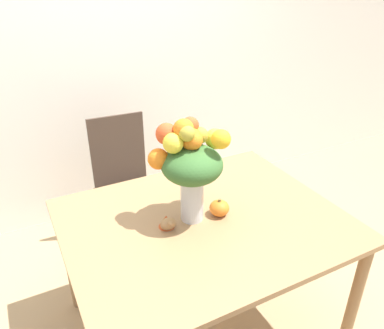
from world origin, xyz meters
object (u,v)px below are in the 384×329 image
object	(u,v)px
pumpkin	(220,208)
dining_chair_near_window	(125,184)
turkey_figurine	(167,222)
flower_vase	(191,161)

from	to	relation	value
pumpkin	dining_chair_near_window	xyz separation A→B (m)	(-0.21, 0.96, -0.31)
dining_chair_near_window	turkey_figurine	bearing A→B (deg)	-91.57
flower_vase	pumpkin	bearing A→B (deg)	-20.39
dining_chair_near_window	pumpkin	bearing A→B (deg)	-74.81
pumpkin	dining_chair_near_window	bearing A→B (deg)	102.41
flower_vase	dining_chair_near_window	distance (m)	1.09
flower_vase	dining_chair_near_window	xyz separation A→B (m)	(-0.07, 0.91, -0.58)
turkey_figurine	dining_chair_near_window	bearing A→B (deg)	85.66
pumpkin	turkey_figurine	world-z (taller)	pumpkin
turkey_figurine	pumpkin	bearing A→B (deg)	-4.89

